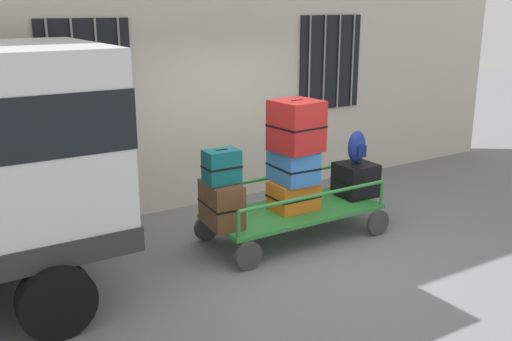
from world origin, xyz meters
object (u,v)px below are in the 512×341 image
suitcase_left_middle (222,166)px  suitcase_center_bottom (356,180)px  luggage_cart (293,214)px  suitcase_midleft_middle (293,166)px  suitcase_midleft_top (296,126)px  suitcase_left_bottom (222,204)px  suitcase_midleft_bottom (293,196)px  backpack (357,147)px

suitcase_left_middle → suitcase_center_bottom: suitcase_left_middle is taller
luggage_cart → suitcase_midleft_middle: (0.00, 0.02, 0.63)m
suitcase_midleft_top → suitcase_center_bottom: 1.36m
suitcase_left_bottom → suitcase_center_bottom: suitcase_left_bottom is taller
luggage_cart → suitcase_left_middle: bearing=-179.1°
suitcase_midleft_middle → suitcase_midleft_top: size_ratio=0.96×
suitcase_midleft_middle → suitcase_midleft_bottom: bearing=-90.0°
suitcase_midleft_bottom → suitcase_center_bottom: (1.04, 0.00, 0.05)m
suitcase_left_middle → backpack: suitcase_left_middle is taller
luggage_cart → suitcase_left_bottom: (-1.04, 0.00, 0.32)m
luggage_cart → suitcase_center_bottom: size_ratio=4.47×
suitcase_left_middle → suitcase_left_bottom: bearing=90.0°
suitcase_midleft_bottom → suitcase_center_bottom: suitcase_center_bottom is taller
suitcase_midleft_middle → suitcase_center_bottom: 1.10m
suitcase_midleft_middle → backpack: backpack is taller
suitcase_left_middle → suitcase_center_bottom: (2.09, 0.03, -0.50)m
luggage_cart → suitcase_midleft_middle: 0.63m
suitcase_midleft_bottom → suitcase_center_bottom: 1.04m
suitcase_midleft_middle → suitcase_center_bottom: size_ratio=1.18×
suitcase_midleft_bottom → suitcase_midleft_middle: 0.39m
suitcase_left_bottom → suitcase_center_bottom: size_ratio=1.22×
suitcase_left_middle → suitcase_center_bottom: size_ratio=0.80×
luggage_cart → suitcase_center_bottom: bearing=0.5°
luggage_cart → suitcase_left_bottom: suitcase_left_bottom is taller
luggage_cart → backpack: (1.06, 0.03, 0.74)m
backpack → suitcase_midleft_top: bearing=-176.7°
suitcase_midleft_top → backpack: suitcase_midleft_top is taller
backpack → suitcase_midleft_middle: bearing=-179.5°
suitcase_midleft_bottom → suitcase_midleft_middle: bearing=90.0°
suitcase_midleft_bottom → suitcase_midleft_top: bearing=-90.0°
suitcase_left_middle → backpack: bearing=1.3°
suitcase_left_bottom → backpack: (2.10, 0.03, 0.41)m
suitcase_midleft_bottom → suitcase_left_middle: bearing=-178.8°
suitcase_left_middle → backpack: 2.11m
suitcase_midleft_bottom → suitcase_midleft_top: size_ratio=0.91×
suitcase_midleft_bottom → backpack: (1.06, 0.03, 0.50)m
suitcase_left_bottom → backpack: bearing=0.8°
suitcase_left_bottom → suitcase_midleft_middle: bearing=1.1°
backpack → suitcase_left_middle: bearing=-178.7°
suitcase_left_middle → suitcase_midleft_top: bearing=-0.7°
suitcase_left_bottom → suitcase_midleft_top: 1.33m
suitcase_midleft_middle → suitcase_midleft_top: suitcase_midleft_top is taller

